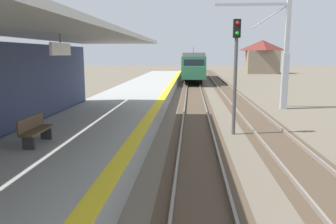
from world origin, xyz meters
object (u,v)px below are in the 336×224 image
object	(u,v)px
approaching_train	(193,65)
catenary_pylon_far_side	(281,55)
platform_bench	(35,129)
rail_signal_post	(236,65)
distant_trackside_house	(262,56)

from	to	relation	value
approaching_train	catenary_pylon_far_side	xyz separation A→B (m)	(5.70, -24.64, 1.43)
approaching_train	platform_bench	world-z (taller)	approaching_train
rail_signal_post	platform_bench	distance (m)	8.92
catenary_pylon_far_side	platform_bench	size ratio (longest dim) A/B	4.69
distant_trackside_house	rail_signal_post	bearing A→B (deg)	-102.93
rail_signal_post	distant_trackside_house	size ratio (longest dim) A/B	0.79
approaching_train	distant_trackside_house	world-z (taller)	distant_trackside_house
rail_signal_post	distant_trackside_house	world-z (taller)	distant_trackside_house
platform_bench	rail_signal_post	bearing A→B (deg)	38.67
approaching_train	platform_bench	xyz separation A→B (m)	(-5.13, -37.74, -0.80)
rail_signal_post	catenary_pylon_far_side	bearing A→B (deg)	62.31
platform_bench	distant_trackside_house	bearing A→B (deg)	71.84
rail_signal_post	platform_bench	bearing A→B (deg)	-141.33
rail_signal_post	platform_bench	size ratio (longest dim) A/B	3.25
catenary_pylon_far_side	distant_trackside_house	bearing A→B (deg)	79.92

